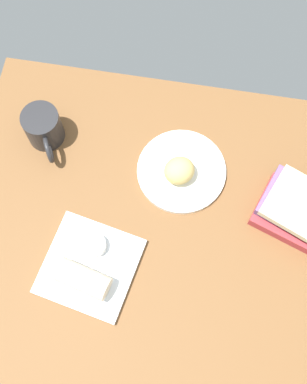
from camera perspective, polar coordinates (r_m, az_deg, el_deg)
name	(u,v)px	position (r cm, az deg, el deg)	size (l,w,h in cm)	color
dining_table	(176,245)	(128.78, 2.55, -5.89)	(110.00, 90.00, 4.00)	brown
round_plate	(181,171)	(131.92, 3.12, 2.33)	(22.81, 22.81, 1.40)	white
scone_pastry	(179,171)	(127.76, 2.88, 2.39)	(7.77, 7.10, 6.39)	tan
square_plate	(90,266)	(125.60, -7.08, -8.19)	(21.35, 21.35, 1.60)	white
sauce_cup	(94,245)	(124.26, -6.59, -5.89)	(5.70, 5.70, 2.71)	silver
breakfast_wrap	(83,279)	(121.41, -7.80, -9.57)	(5.86, 5.86, 12.40)	beige
book_stack	(302,212)	(129.68, 16.18, -2.15)	(25.81, 21.74, 8.24)	#A53338
coffee_mug	(43,128)	(134.65, -12.12, 6.98)	(9.68, 14.21, 10.25)	#262628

